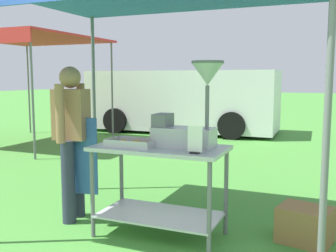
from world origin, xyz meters
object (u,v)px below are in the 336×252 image
donut_cart (160,172)px  donut_tray (132,144)px  van_white (182,100)px  menu_sign (195,142)px  supply_crate (305,225)px  donut_fryer (190,115)px  vendor (72,135)px  neighbour_tent (26,41)px

donut_cart → donut_tray: 0.38m
donut_tray → van_white: bearing=107.1°
van_white → donut_tray: bearing=-72.9°
donut_tray → menu_sign: size_ratio=1.90×
donut_tray → supply_crate: donut_tray is taller
donut_fryer → van_white: bearing=111.2°
donut_fryer → donut_tray: bearing=-161.6°
supply_crate → van_white: size_ratio=0.10×
donut_fryer → vendor: bearing=-179.6°
donut_cart → neighbour_tent: size_ratio=0.41×
menu_sign → vendor: size_ratio=0.15×
donut_cart → menu_sign: menu_sign is taller
menu_sign → supply_crate: size_ratio=0.45×
vendor → donut_fryer: bearing=0.4°
donut_cart → van_white: size_ratio=0.24×
van_white → neighbour_tent: 4.36m
donut_cart → menu_sign: 0.58m
menu_sign → donut_tray: bearing=171.2°
vendor → van_white: (-1.41, 6.95, -0.03)m
neighbour_tent → menu_sign: bearing=-36.4°
donut_tray → vendor: size_ratio=0.28×
supply_crate → donut_cart: bearing=-163.9°
vendor → neighbour_tent: neighbour_tent is taller
donut_cart → donut_fryer: donut_fryer is taller
supply_crate → neighbour_tent: bearing=151.6°
donut_fryer → van_white: size_ratio=0.15×
supply_crate → neighbour_tent: (-6.16, 3.32, 2.16)m
menu_sign → neighbour_tent: (-5.29, 3.91, 1.36)m
donut_tray → neighbour_tent: 6.18m
donut_cart → neighbour_tent: 6.35m
menu_sign → van_white: 7.75m
donut_cart → donut_tray: (-0.23, -0.11, 0.27)m
menu_sign → van_white: van_white is taller
donut_tray → donut_fryer: size_ratio=0.57×
donut_cart → van_white: van_white is taller
donut_tray → neighbour_tent: (-4.65, 3.81, 1.44)m
supply_crate → van_white: bearing=119.2°
donut_cart → donut_tray: donut_tray is taller
menu_sign → van_white: bearing=111.5°
vendor → neighbour_tent: bearing=136.6°
vendor → van_white: bearing=101.5°
donut_fryer → menu_sign: 0.36m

